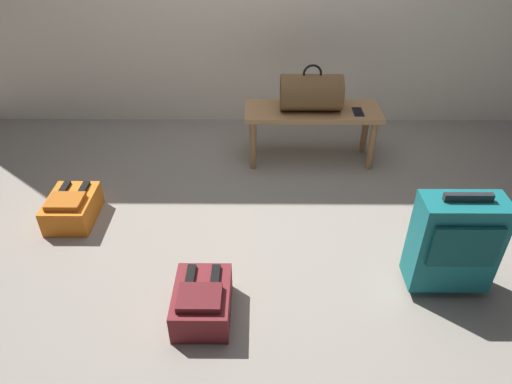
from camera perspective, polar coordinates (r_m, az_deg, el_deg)
The scene contains 7 objects.
ground_plane at distance 2.95m, azimuth 0.40°, elevation -4.32°, with size 6.60×6.60×0.00m, color gray.
bench at distance 3.51m, azimuth 7.02°, elevation 9.10°, with size 1.00×0.36×0.43m.
duffel_bag_brown at distance 3.42m, azimuth 6.90°, elevation 12.10°, with size 0.44×0.26×0.34m.
cell_phone at distance 3.48m, azimuth 12.55°, elevation 9.64°, with size 0.07×0.14×0.01m.
suitcase_upright_teal at distance 2.57m, azimuth 23.37°, elevation -5.72°, with size 0.42×0.22×0.61m.
backpack_maroon at distance 2.39m, azimuth -6.53°, elevation -13.24°, with size 0.28×0.38×0.21m.
backpack_orange at distance 3.18m, azimuth -21.66°, elevation -1.80°, with size 0.28×0.38×0.21m.
Camera 1 is at (-0.00, -2.29, 1.86)m, focal length 32.44 mm.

